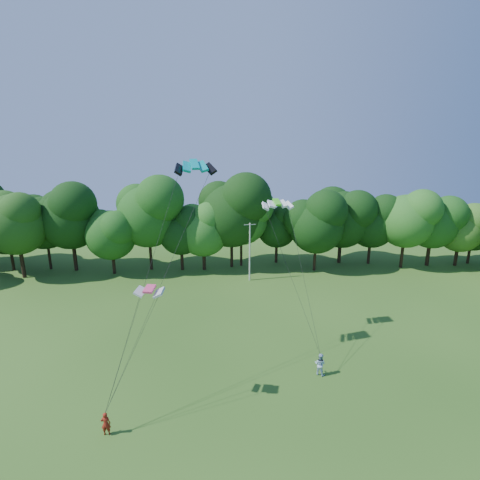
{
  "coord_description": "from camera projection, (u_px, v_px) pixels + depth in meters",
  "views": [
    {
      "loc": [
        0.51,
        -16.96,
        18.92
      ],
      "look_at": [
        1.3,
        13.0,
        10.71
      ],
      "focal_mm": 28.0,
      "sensor_mm": 36.0,
      "label": 1
    }
  ],
  "objects": [
    {
      "name": "kite_pink",
      "position": [
        149.0,
        289.0,
        24.99
      ],
      "size": [
        2.08,
        1.25,
        0.32
      ],
      "rotation": [
        0.0,
        0.0,
        -0.16
      ],
      "color": "#E53F72",
      "rests_on": "ground"
    },
    {
      "name": "utility_pole",
      "position": [
        250.0,
        251.0,
        50.34
      ],
      "size": [
        1.59,
        0.42,
        8.04
      ],
      "rotation": [
        0.0,
        0.0,
        0.22
      ],
      "color": "beige",
      "rests_on": "ground"
    },
    {
      "name": "kite_green",
      "position": [
        277.0,
        202.0,
        34.14
      ],
      "size": [
        2.94,
        1.7,
        0.55
      ],
      "rotation": [
        0.0,
        0.0,
        0.17
      ],
      "color": "#42D820",
      "rests_on": "ground"
    },
    {
      "name": "tree_back_east",
      "position": [
        461.0,
        225.0,
        55.71
      ],
      "size": [
        6.98,
        6.98,
        10.15
      ],
      "color": "#372416",
      "rests_on": "ground"
    },
    {
      "name": "tree_back_west",
      "position": [
        15.0,
        220.0,
        50.26
      ],
      "size": [
        9.11,
        9.11,
        13.25
      ],
      "color": "#372316",
      "rests_on": "ground"
    },
    {
      "name": "kite_teal",
      "position": [
        195.0,
        164.0,
        29.18
      ],
      "size": [
        3.32,
        2.08,
        0.8
      ],
      "rotation": [
        0.0,
        0.0,
        0.26
      ],
      "color": "#059496",
      "rests_on": "ground"
    },
    {
      "name": "kite_flyer_right",
      "position": [
        320.0,
        364.0,
        30.72
      ],
      "size": [
        1.17,
        1.12,
        1.91
      ],
      "primitive_type": "imported",
      "rotation": [
        0.0,
        0.0,
        2.54
      ],
      "color": "#A1C0DF",
      "rests_on": "ground"
    },
    {
      "name": "tree_back_center",
      "position": [
        231.0,
        207.0,
        54.36
      ],
      "size": [
        10.17,
        10.17,
        14.79
      ],
      "color": "black",
      "rests_on": "ground"
    },
    {
      "name": "kite_flyer_left",
      "position": [
        106.0,
        424.0,
        24.48
      ],
      "size": [
        0.65,
        0.47,
        1.68
      ],
      "primitive_type": "imported",
      "rotation": [
        0.0,
        0.0,
        3.25
      ],
      "color": "maroon",
      "rests_on": "ground"
    }
  ]
}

